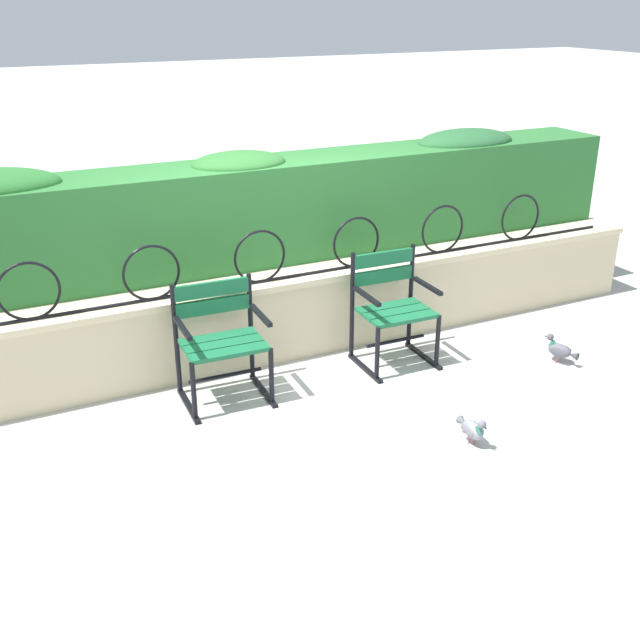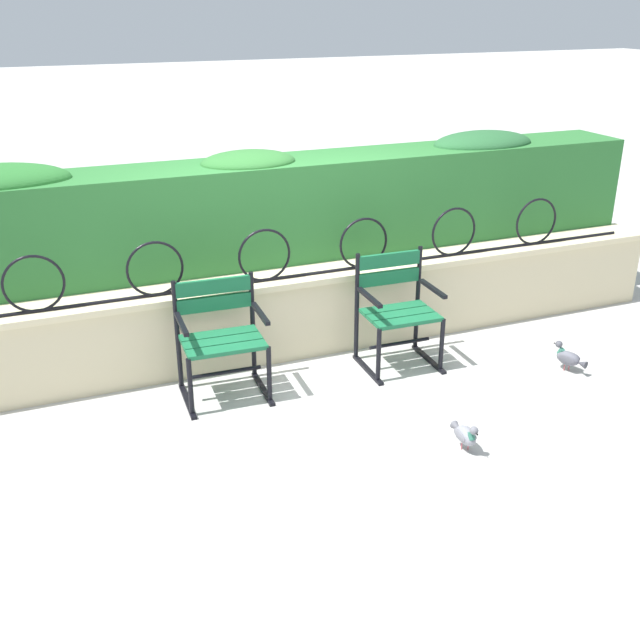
% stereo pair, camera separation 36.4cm
% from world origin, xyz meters
% --- Properties ---
extents(ground_plane, '(60.00, 60.00, 0.00)m').
position_xyz_m(ground_plane, '(0.00, 0.00, 0.00)').
color(ground_plane, '#B7B5AF').
extents(stone_wall, '(6.87, 0.41, 0.67)m').
position_xyz_m(stone_wall, '(0.00, 0.73, 0.34)').
color(stone_wall, beige).
rests_on(stone_wall, ground).
extents(iron_arch_fence, '(6.34, 0.02, 0.42)m').
position_xyz_m(iron_arch_fence, '(-0.19, 0.65, 0.86)').
color(iron_arch_fence, black).
rests_on(iron_arch_fence, stone_wall).
extents(hedge_row, '(6.74, 0.62, 0.94)m').
position_xyz_m(hedge_row, '(-0.02, 1.22, 1.12)').
color(hedge_row, '#2D7033').
rests_on(hedge_row, stone_wall).
extents(park_chair_left, '(0.63, 0.55, 0.85)m').
position_xyz_m(park_chair_left, '(-0.69, 0.26, 0.46)').
color(park_chair_left, '#19663D').
rests_on(park_chair_left, ground).
extents(park_chair_right, '(0.59, 0.54, 0.89)m').
position_xyz_m(park_chair_right, '(0.71, 0.24, 0.47)').
color(park_chair_right, '#19663D').
rests_on(park_chair_right, ground).
extents(pigeon_near_chairs, '(0.16, 0.28, 0.22)m').
position_xyz_m(pigeon_near_chairs, '(1.90, -0.41, 0.11)').
color(pigeon_near_chairs, '#5B5B66').
rests_on(pigeon_near_chairs, ground).
extents(pigeon_far_side, '(0.11, 0.29, 0.22)m').
position_xyz_m(pigeon_far_side, '(0.55, -1.07, 0.11)').
color(pigeon_far_side, gray).
rests_on(pigeon_far_side, ground).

